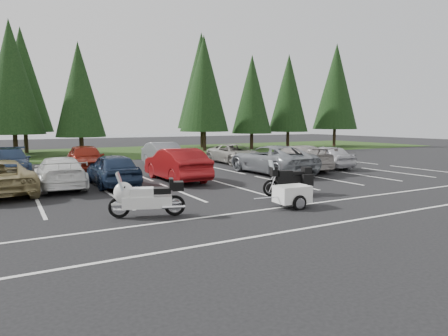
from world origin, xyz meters
TOP-DOWN VIEW (x-y plane):
  - ground at (0.00, 0.00)m, footprint 120.00×120.00m
  - grass_strip at (0.00, 24.00)m, footprint 80.00×16.00m
  - lake_water at (4.00, 55.00)m, footprint 70.00×50.00m
  - stall_markings at (0.00, 2.00)m, footprint 32.00×16.00m
  - conifer_4 at (-5.00, 22.90)m, footprint 4.80×4.80m
  - conifer_5 at (0.00, 21.60)m, footprint 4.14×4.14m
  - conifer_6 at (12.00, 22.10)m, footprint 4.93×4.93m
  - conifer_7 at (17.50, 21.80)m, footprint 4.27×4.27m
  - conifer_8 at (23.00, 22.60)m, footprint 4.53×4.53m
  - conifer_9 at (29.00, 21.30)m, footprint 5.19×5.19m
  - conifer_back_b at (-4.00, 27.50)m, footprint 4.97×4.97m
  - conifer_back_c at (14.00, 26.80)m, footprint 5.50×5.50m
  - car_near_3 at (-3.77, 4.50)m, footprint 2.08×4.87m
  - car_near_4 at (-1.56, 4.06)m, footprint 1.78×4.43m
  - car_near_5 at (1.61, 4.17)m, footprint 1.77×4.96m
  - car_near_6 at (7.41, 4.14)m, footprint 2.84×5.86m
  - car_near_7 at (9.56, 4.53)m, footprint 2.54×5.43m
  - car_near_8 at (11.97, 4.68)m, footprint 2.03×4.41m
  - car_far_1 at (-5.65, 10.31)m, footprint 2.16×5.15m
  - car_far_2 at (-1.75, 9.72)m, footprint 2.18×4.86m
  - car_far_3 at (3.17, 9.94)m, footprint 1.71×4.84m
  - car_far_4 at (8.31, 9.85)m, footprint 2.29×4.90m
  - touring_motorcycle at (-2.11, -2.58)m, footprint 2.70×1.59m
  - cargo_trailer at (2.68, -3.65)m, footprint 1.72×1.04m
  - adventure_motorcycle at (3.98, -1.77)m, footprint 2.50×1.34m

SIDE VIEW (x-z plane):
  - ground at x=0.00m, z-range 0.00..0.00m
  - lake_water at x=4.00m, z-range -0.01..0.01m
  - stall_markings at x=0.00m, z-range 0.00..0.01m
  - grass_strip at x=0.00m, z-range 0.00..0.01m
  - cargo_trailer at x=2.68m, z-range 0.00..0.77m
  - car_far_4 at x=8.31m, z-range 0.00..1.36m
  - car_near_3 at x=-3.77m, z-range 0.00..1.40m
  - touring_motorcycle at x=-2.11m, z-range 0.00..1.43m
  - adventure_motorcycle at x=3.98m, z-range 0.00..1.45m
  - car_near_8 at x=11.97m, z-range 0.00..1.46m
  - car_far_1 at x=-5.65m, z-range 0.00..1.49m
  - car_near_4 at x=-1.56m, z-range 0.00..1.51m
  - car_near_7 at x=9.56m, z-range 0.00..1.53m
  - car_far_3 at x=3.17m, z-range 0.00..1.59m
  - car_near_6 at x=7.41m, z-range 0.00..1.61m
  - car_far_2 at x=-1.75m, z-range 0.00..1.62m
  - car_near_5 at x=1.61m, z-range 0.00..1.63m
  - conifer_5 at x=0.00m, z-range 0.81..10.45m
  - conifer_7 at x=17.50m, z-range 0.84..10.78m
  - conifer_8 at x=23.00m, z-range 0.89..11.45m
  - conifer_4 at x=-5.00m, z-range 0.95..12.12m
  - conifer_6 at x=12.00m, z-range 0.97..12.45m
  - conifer_back_b at x=-4.00m, z-range 0.98..12.56m
  - conifer_9 at x=29.00m, z-range 1.02..13.12m
  - conifer_back_c at x=14.00m, z-range 1.09..13.90m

